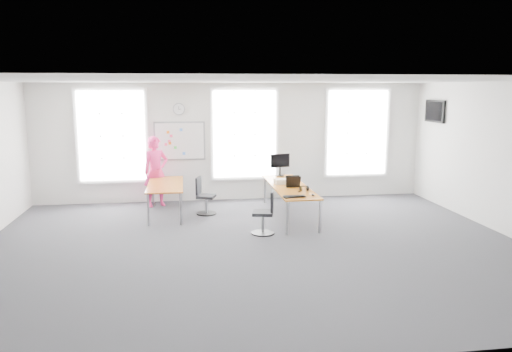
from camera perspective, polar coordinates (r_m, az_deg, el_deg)
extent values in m
plane|color=#29292D|center=(9.25, -0.12, -8.05)|extent=(10.00, 10.00, 0.00)
plane|color=silver|center=(8.79, -0.13, 10.88)|extent=(10.00, 10.00, 0.00)
plane|color=silver|center=(12.83, -2.66, 3.90)|extent=(10.00, 0.00, 10.00)
plane|color=silver|center=(5.05, 6.35, -5.78)|extent=(10.00, 0.00, 10.00)
plane|color=silver|center=(10.80, 27.18, 1.63)|extent=(0.00, 10.00, 10.00)
cube|color=white|center=(12.84, -16.13, 4.42)|extent=(1.60, 0.06, 2.20)
cube|color=white|center=(12.82, -1.31, 4.80)|extent=(1.60, 0.06, 2.20)
cube|color=white|center=(13.51, 11.46, 4.87)|extent=(1.60, 0.06, 2.20)
cube|color=#AC6F20|center=(11.21, 3.82, -1.19)|extent=(0.77, 2.90, 0.03)
cylinder|color=gray|center=(9.90, 3.62, -4.81)|extent=(0.05, 0.05, 0.68)
cylinder|color=gray|center=(10.05, 7.29, -4.64)|extent=(0.05, 0.05, 0.68)
cylinder|color=gray|center=(12.56, 1.02, -1.59)|extent=(0.05, 0.05, 0.68)
cylinder|color=gray|center=(12.68, 3.94, -1.50)|extent=(0.05, 0.05, 0.68)
cube|color=#AC6F20|center=(11.52, -10.31, -0.94)|extent=(0.79, 1.98, 0.03)
cylinder|color=gray|center=(10.71, -12.21, -3.83)|extent=(0.05, 0.05, 0.69)
cylinder|color=gray|center=(10.68, -8.60, -3.74)|extent=(0.05, 0.05, 0.69)
cylinder|color=gray|center=(12.52, -11.65, -1.80)|extent=(0.05, 0.05, 0.69)
cylinder|color=gray|center=(12.50, -8.57, -1.73)|extent=(0.05, 0.05, 0.69)
cylinder|color=black|center=(10.03, 0.79, -6.52)|extent=(0.47, 0.47, 0.03)
cylinder|color=gray|center=(9.97, 0.79, -5.40)|extent=(0.05, 0.05, 0.38)
cube|color=black|center=(9.92, 0.80, -4.25)|extent=(0.48, 0.48, 0.06)
cube|color=black|center=(9.85, 1.85, -2.85)|extent=(0.13, 0.38, 0.41)
cylinder|color=black|center=(11.60, -5.67, -4.27)|extent=(0.46, 0.46, 0.03)
cylinder|color=gray|center=(11.56, -5.69, -3.31)|extent=(0.05, 0.05, 0.37)
cube|color=black|center=(11.51, -5.70, -2.33)|extent=(0.49, 0.49, 0.06)
cube|color=black|center=(11.51, -6.57, -1.09)|extent=(0.16, 0.37, 0.40)
imported|color=#E82C76|center=(12.39, -11.37, 0.50)|extent=(0.74, 0.64, 1.72)
cube|color=white|center=(12.74, -8.72, 3.97)|extent=(1.20, 0.03, 0.90)
cylinder|color=gray|center=(12.68, -8.81, 7.57)|extent=(0.30, 0.04, 0.30)
cube|color=black|center=(13.25, 19.77, 6.99)|extent=(0.06, 0.90, 0.55)
cube|color=black|center=(10.05, 4.40, -2.36)|extent=(0.47, 0.24, 0.02)
ellipsoid|color=black|center=(10.19, 6.54, -2.18)|extent=(0.09, 0.12, 0.04)
cylinder|color=black|center=(10.55, 4.97, -1.81)|extent=(0.08, 0.08, 0.01)
cylinder|color=black|center=(10.66, 5.13, -1.45)|extent=(0.04, 0.10, 0.10)
cylinder|color=black|center=(10.69, 5.91, -1.43)|extent=(0.04, 0.10, 0.10)
cylinder|color=gold|center=(10.66, 5.13, -1.45)|extent=(0.01, 0.10, 0.10)
cube|color=black|center=(10.67, 5.52, -1.16)|extent=(0.17, 0.02, 0.02)
cube|color=black|center=(11.06, 4.22, -0.60)|extent=(0.32, 0.09, 0.26)
cube|color=orange|center=(10.99, 4.30, -0.71)|extent=(0.30, 0.10, 0.23)
cube|color=black|center=(10.97, 4.32, -0.68)|extent=(0.32, 0.10, 0.25)
cube|color=beige|center=(11.42, 2.94, -0.62)|extent=(0.34, 0.27, 0.11)
cylinder|color=black|center=(12.42, 2.74, 0.03)|extent=(0.21, 0.21, 0.02)
cylinder|color=black|center=(12.40, 2.74, 0.50)|extent=(0.04, 0.04, 0.21)
cube|color=black|center=(12.34, 2.77, 1.77)|extent=(0.50, 0.14, 0.34)
cube|color=black|center=(12.32, 2.78, 1.76)|extent=(0.46, 0.11, 0.30)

